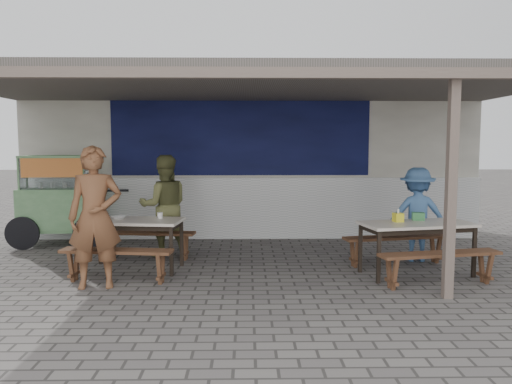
{
  "coord_description": "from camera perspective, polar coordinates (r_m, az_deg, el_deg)",
  "views": [
    {
      "loc": [
        -0.06,
        -6.75,
        1.85
      ],
      "look_at": [
        0.06,
        0.9,
        1.12
      ],
      "focal_mm": 35.0,
      "sensor_mm": 36.0,
      "label": 1
    }
  ],
  "objects": [
    {
      "name": "ground",
      "position": [
        7.0,
        -0.41,
        -9.87
      ],
      "size": [
        60.0,
        60.0,
        0.0
      ],
      "primitive_type": "plane",
      "color": "#615C58",
      "rests_on": "ground"
    },
    {
      "name": "back_wall",
      "position": [
        10.33,
        -0.61,
        4.74
      ],
      "size": [
        9.0,
        1.28,
        3.5
      ],
      "color": "silver",
      "rests_on": "ground"
    },
    {
      "name": "warung_roof",
      "position": [
        7.7,
        -0.37,
        11.92
      ],
      "size": [
        9.0,
        4.21,
        2.81
      ],
      "color": "#574F4B",
      "rests_on": "ground"
    },
    {
      "name": "table_left",
      "position": [
        7.56,
        -13.82,
        -3.67
      ],
      "size": [
        1.48,
        0.86,
        0.75
      ],
      "rotation": [
        0.0,
        0.0,
        -0.11
      ],
      "color": "beige",
      "rests_on": "ground"
    },
    {
      "name": "bench_left_street",
      "position": [
        6.99,
        -15.63,
        -7.23
      ],
      "size": [
        1.53,
        0.45,
        0.45
      ],
      "rotation": [
        0.0,
        0.0,
        -0.11
      ],
      "color": "brown",
      "rests_on": "ground"
    },
    {
      "name": "bench_left_wall",
      "position": [
        8.25,
        -12.19,
        -5.21
      ],
      "size": [
        1.53,
        0.45,
        0.45
      ],
      "rotation": [
        0.0,
        0.0,
        -0.11
      ],
      "color": "brown",
      "rests_on": "ground"
    },
    {
      "name": "table_right",
      "position": [
        7.42,
        17.9,
        -3.93
      ],
      "size": [
        1.66,
        1.0,
        0.75
      ],
      "rotation": [
        0.0,
        0.0,
        0.19
      ],
      "color": "beige",
      "rests_on": "ground"
    },
    {
      "name": "bench_right_street",
      "position": [
        6.98,
        20.28,
        -7.34
      ],
      "size": [
        1.68,
        0.59,
        0.45
      ],
      "rotation": [
        0.0,
        0.0,
        0.19
      ],
      "color": "brown",
      "rests_on": "ground"
    },
    {
      "name": "bench_right_wall",
      "position": [
        7.99,
        15.7,
        -5.61
      ],
      "size": [
        1.68,
        0.59,
        0.45
      ],
      "rotation": [
        0.0,
        0.0,
        0.19
      ],
      "color": "brown",
      "rests_on": "ground"
    },
    {
      "name": "vendor_cart",
      "position": [
        9.81,
        -21.46,
        -0.5
      ],
      "size": [
        2.05,
        0.92,
        1.65
      ],
      "rotation": [
        0.0,
        0.0,
        0.08
      ],
      "color": "#74A66E",
      "rests_on": "ground"
    },
    {
      "name": "patron_street_side",
      "position": [
        6.74,
        -17.9,
        -2.75
      ],
      "size": [
        0.74,
        0.55,
        1.84
      ],
      "primitive_type": "imported",
      "rotation": [
        0.0,
        0.0,
        0.18
      ],
      "color": "brown",
      "rests_on": "ground"
    },
    {
      "name": "patron_wall_side",
      "position": [
        8.35,
        -10.44,
        -1.57
      ],
      "size": [
        0.95,
        0.81,
        1.68
      ],
      "primitive_type": "imported",
      "rotation": [
        0.0,
        0.0,
        3.38
      ],
      "color": "brown",
      "rests_on": "ground"
    },
    {
      "name": "patron_right_table",
      "position": [
        8.32,
        17.91,
        -2.44
      ],
      "size": [
        1.01,
        0.64,
        1.49
      ],
      "primitive_type": "imported",
      "rotation": [
        0.0,
        0.0,
        3.04
      ],
      "color": "#456DA1",
      "rests_on": "ground"
    },
    {
      "name": "tissue_box",
      "position": [
        7.4,
        15.93,
        -2.81
      ],
      "size": [
        0.15,
        0.15,
        0.13
      ],
      "primitive_type": "cube",
      "rotation": [
        0.0,
        0.0,
        0.21
      ],
      "color": "yellow",
      "rests_on": "table_right"
    },
    {
      "name": "donation_box",
      "position": [
        7.63,
        18.05,
        -2.66
      ],
      "size": [
        0.19,
        0.15,
        0.11
      ],
      "primitive_type": "cube",
      "rotation": [
        0.0,
        0.0,
        -0.19
      ],
      "color": "#388045",
      "rests_on": "table_right"
    },
    {
      "name": "condiment_jar",
      "position": [
        7.6,
        -10.91,
        -2.63
      ],
      "size": [
        0.08,
        0.08,
        0.09
      ],
      "primitive_type": "cylinder",
      "color": "white",
      "rests_on": "table_left"
    },
    {
      "name": "condiment_bowl",
      "position": [
        7.65,
        -15.35,
        -2.82
      ],
      "size": [
        0.24,
        0.24,
        0.05
      ],
      "primitive_type": "imported",
      "rotation": [
        0.0,
        0.0,
        -0.32
      ],
      "color": "white",
      "rests_on": "table_left"
    }
  ]
}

